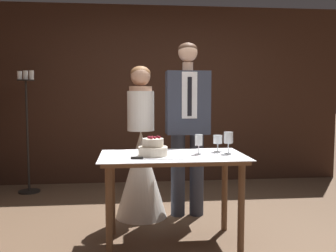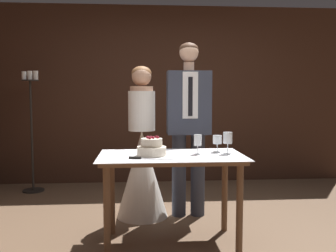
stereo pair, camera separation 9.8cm
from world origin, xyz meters
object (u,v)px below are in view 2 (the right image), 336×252
cake_knife (146,158)px  candle_stand (32,132)px  wine_glass_middle (217,141)px  tiered_cake (152,148)px  wine_glass_near (198,141)px  wine_glass_far (228,138)px  cake_table (171,167)px  bride (142,162)px  groom (189,120)px

cake_knife → candle_stand: (-1.48, 2.09, 0.02)m
wine_glass_middle → tiered_cake: bearing=-166.1°
wine_glass_near → wine_glass_far: size_ratio=0.90×
cake_table → wine_glass_near: wine_glass_near is taller
bride → groom: size_ratio=0.87×
wine_glass_middle → groom: size_ratio=0.08×
cake_knife → candle_stand: bearing=136.6°
cake_knife → wine_glass_middle: wine_glass_middle is taller
cake_knife → wine_glass_far: size_ratio=2.37×
cake_table → groom: (0.25, 0.74, 0.36)m
cake_knife → wine_glass_middle: (0.65, 0.33, 0.10)m
groom → bride: bearing=179.9°
bride → wine_glass_middle: bearing=-42.5°
wine_glass_far → groom: (-0.25, 0.72, 0.11)m
wine_glass_middle → candle_stand: (-2.12, 1.76, -0.08)m
wine_glass_near → wine_glass_middle: 0.22m
wine_glass_middle → bride: size_ratio=0.10×
tiered_cake → wine_glass_far: 0.67m
cake_table → groom: groom is taller
tiered_cake → bride: 0.81m
cake_knife → candle_stand: 2.56m
tiered_cake → wine_glass_middle: (0.60, 0.15, 0.04)m
candle_stand → groom: bearing=-30.6°
tiered_cake → cake_knife: size_ratio=0.55×
cake_table → cake_knife: bearing=-137.9°
cake_knife → bride: (-0.03, 0.94, -0.20)m
cake_table → wine_glass_far: wine_glass_far is taller
cake_table → bride: (-0.25, 0.75, -0.09)m
wine_glass_middle → wine_glass_far: (0.07, -0.11, 0.03)m
wine_glass_near → wine_glass_far: (0.26, -0.00, 0.02)m
cake_knife → groom: 1.08m
cake_table → wine_glass_middle: wine_glass_middle is taller
bride → tiered_cake: bearing=-84.2°
wine_glass_far → candle_stand: bearing=139.5°
cake_knife → groom: groom is taller
wine_glass_far → bride: bearing=135.7°
cake_table → cake_knife: size_ratio=2.74×
wine_glass_middle → cake_knife: bearing=-153.1°
cake_table → groom: bearing=71.7°
candle_stand → cake_table: bearing=-48.1°
cake_table → wine_glass_near: size_ratio=7.23×
cake_knife → bride: bride is taller
cake_table → wine_glass_middle: bearing=16.8°
wine_glass_far → groom: size_ratio=0.10×
tiered_cake → wine_glass_near: wine_glass_near is taller
groom → cake_table: bearing=-108.3°
cake_knife → groom: size_ratio=0.25×
wine_glass_far → tiered_cake: bearing=-176.5°
tiered_cake → candle_stand: size_ratio=0.15×
bride → candle_stand: 1.86m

